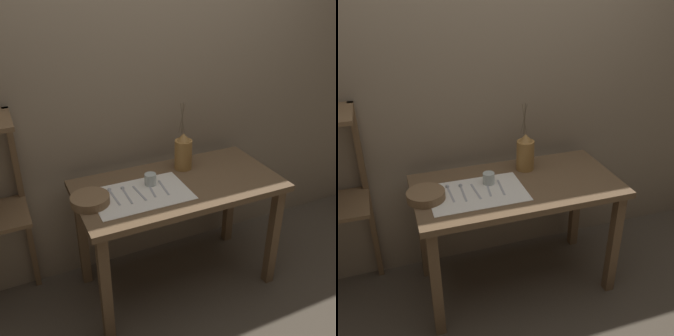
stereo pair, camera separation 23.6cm
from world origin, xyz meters
TOP-DOWN VIEW (x-y plane):
  - ground_plane at (0.00, 0.00)m, footprint 12.00×12.00m
  - stone_wall_back at (0.00, 0.44)m, footprint 7.00×0.06m
  - wooden_table at (0.00, 0.00)m, footprint 1.28×0.66m
  - linen_cloth at (-0.26, -0.03)m, footprint 0.57×0.37m
  - pitcher_with_flowers at (0.12, 0.17)m, footprint 0.12×0.12m
  - wooden_bowl at (-0.56, -0.01)m, footprint 0.22×0.22m
  - glass_tumbler_near at (-0.17, 0.05)m, footprint 0.07×0.07m
  - spoon_inner at (-0.42, 0.05)m, footprint 0.02×0.20m
  - spoon_outer at (-0.34, 0.04)m, footprint 0.02×0.20m
  - fork_inner at (-0.27, -0.02)m, footprint 0.02×0.19m
  - fork_outer at (-0.19, -0.01)m, footprint 0.03×0.19m
  - knife_center at (-0.11, -0.02)m, footprint 0.03×0.19m

SIDE VIEW (x-z plane):
  - ground_plane at x=0.00m, z-range 0.00..0.00m
  - wooden_table at x=0.00m, z-range 0.28..1.06m
  - linen_cloth at x=-0.26m, z-range 0.79..0.79m
  - fork_inner at x=-0.27m, z-range 0.79..0.79m
  - fork_outer at x=-0.19m, z-range 0.79..0.79m
  - knife_center at x=-0.11m, z-range 0.79..0.79m
  - spoon_inner at x=-0.42m, z-range 0.78..0.81m
  - spoon_outer at x=-0.34m, z-range 0.78..0.81m
  - wooden_bowl at x=-0.56m, z-range 0.79..0.84m
  - glass_tumbler_near at x=-0.17m, z-range 0.79..0.86m
  - pitcher_with_flowers at x=0.12m, z-range 0.67..1.13m
  - stone_wall_back at x=0.00m, z-range 0.00..2.40m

